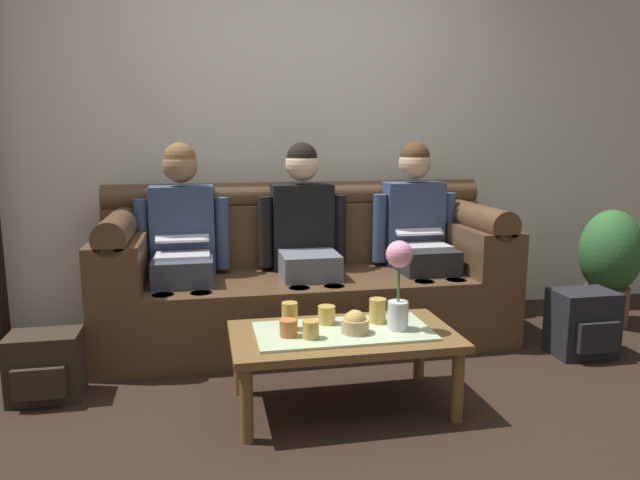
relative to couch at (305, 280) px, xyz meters
The scene contains 17 objects.
ground_plane 1.23m from the couch, 90.00° to the right, with size 14.00×14.00×0.00m, color black.
back_wall_patterned 1.21m from the couch, 90.00° to the left, with size 6.00×0.12×2.90m, color silver.
couch is the anchor object (origin of this frame).
person_left 0.80m from the couch, behind, with size 0.56×0.67×1.22m.
person_middle 0.29m from the couch, 90.00° to the right, with size 0.56×0.67×1.22m.
person_right 0.80m from the couch, ahead, with size 0.56×0.67×1.22m.
coffee_table 1.02m from the couch, 90.00° to the right, with size 1.03×0.57×0.38m.
flower_vase 1.12m from the couch, 76.74° to the right, with size 0.12×0.12×0.42m.
snack_bowl 1.07m from the couch, 87.62° to the right, with size 0.13×0.13×0.11m.
cup_near_left 0.92m from the couch, 93.45° to the right, with size 0.08×0.08×0.09m, color gold.
cup_near_right 1.12m from the couch, 98.61° to the right, with size 0.07×0.07×0.08m, color gold.
cup_far_center 1.00m from the couch, 103.97° to the right, with size 0.07×0.07×0.13m, color gold.
cup_far_left 1.09m from the couch, 103.82° to the right, with size 0.08×0.08×0.08m, color #B26633.
cup_far_right 0.97m from the couch, 78.81° to the right, with size 0.08×0.08×0.12m, color gold.
backpack_right 1.66m from the couch, 22.97° to the right, with size 0.35×0.29×0.38m.
backpack_left 1.55m from the couch, 154.80° to the right, with size 0.33×0.27×0.33m.
potted_plant 2.05m from the couch, ahead, with size 0.40×0.40×0.78m.
Camera 1 is at (-0.62, -2.38, 1.26)m, focal length 33.07 mm.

